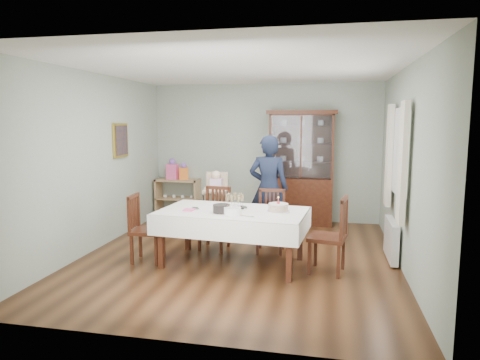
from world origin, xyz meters
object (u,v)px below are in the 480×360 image
(gift_bag_orange, at_px, (184,172))
(chair_end_left, at_px, (147,241))
(chair_far_right, at_px, (271,234))
(woman, at_px, (269,189))
(high_chair, at_px, (216,211))
(china_cabinet, at_px, (301,166))
(chair_far_left, at_px, (215,231))
(chair_end_right, at_px, (328,250))
(birthday_cake, at_px, (278,208))
(gift_bag_pink, at_px, (172,170))
(sideboard, at_px, (178,198))
(champagne_tray, at_px, (235,204))
(dining_table, at_px, (233,237))

(gift_bag_orange, bearing_deg, chair_end_left, -82.26)
(chair_far_right, height_order, woman, woman)
(woman, height_order, high_chair, woman)
(china_cabinet, xyz_separation_m, woman, (-0.44, -1.33, -0.24))
(chair_far_left, height_order, chair_far_right, chair_far_left)
(high_chair, bearing_deg, chair_end_right, -44.09)
(chair_end_left, height_order, gift_bag_orange, gift_bag_orange)
(birthday_cake, distance_m, gift_bag_pink, 3.55)
(chair_far_left, bearing_deg, sideboard, 129.52)
(gift_bag_orange, bearing_deg, champagne_tray, -57.00)
(sideboard, relative_size, chair_end_right, 0.89)
(sideboard, bearing_deg, dining_table, -56.33)
(woman, relative_size, gift_bag_pink, 4.17)
(gift_bag_pink, bearing_deg, chair_end_right, -40.23)
(birthday_cake, relative_size, gift_bag_pink, 0.73)
(china_cabinet, height_order, high_chair, china_cabinet)
(sideboard, height_order, gift_bag_pink, gift_bag_pink)
(chair_end_left, relative_size, birthday_cake, 3.10)
(gift_bag_pink, bearing_deg, sideboard, 11.09)
(birthday_cake, bearing_deg, chair_far_right, 106.01)
(chair_end_right, height_order, gift_bag_pink, gift_bag_pink)
(high_chair, bearing_deg, birthday_cake, -54.73)
(woman, bearing_deg, dining_table, 75.70)
(chair_end_right, bearing_deg, sideboard, -120.66)
(china_cabinet, relative_size, gift_bag_orange, 6.38)
(chair_far_right, distance_m, champagne_tray, 0.88)
(high_chair, height_order, birthday_cake, high_chair)
(chair_end_left, bearing_deg, gift_bag_pink, 7.65)
(chair_far_right, bearing_deg, china_cabinet, 79.03)
(champagne_tray, bearing_deg, gift_bag_orange, 123.00)
(woman, xyz_separation_m, champagne_tray, (-0.32, -1.13, -0.06))
(chair_end_right, height_order, woman, woman)
(china_cabinet, distance_m, birthday_cake, 2.58)
(woman, relative_size, high_chair, 1.55)
(chair_far_left, distance_m, woman, 1.13)
(dining_table, height_order, birthday_cake, birthday_cake)
(birthday_cake, height_order, gift_bag_orange, gift_bag_orange)
(chair_far_left, height_order, gift_bag_pink, gift_bag_pink)
(chair_far_left, bearing_deg, birthday_cake, -25.57)
(high_chair, distance_m, champagne_tray, 1.46)
(chair_far_left, distance_m, champagne_tray, 0.89)
(sideboard, relative_size, chair_end_left, 0.95)
(china_cabinet, relative_size, chair_far_right, 2.31)
(china_cabinet, relative_size, sideboard, 2.42)
(gift_bag_pink, bearing_deg, gift_bag_orange, 0.00)
(chair_end_right, bearing_deg, birthday_cake, -87.01)
(china_cabinet, bearing_deg, sideboard, 179.51)
(gift_bag_pink, bearing_deg, birthday_cake, -46.15)
(chair_far_right, height_order, high_chair, high_chair)
(chair_far_left, distance_m, gift_bag_pink, 2.47)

